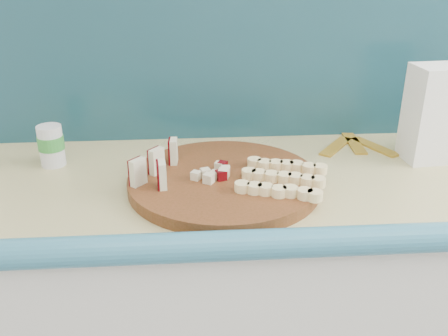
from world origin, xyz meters
name	(u,v)px	position (x,y,z in m)	size (l,w,h in m)	color
kitchen_counter	(380,315)	(0.10, 1.50, 0.46)	(2.20, 0.63, 0.91)	silver
backsplash	(376,50)	(0.10, 1.79, 1.16)	(2.20, 0.02, 0.50)	teal
cutting_board	(224,181)	(-0.36, 1.45, 0.92)	(0.45, 0.45, 0.03)	#472A0F
apple_wedges	(157,164)	(-0.51, 1.46, 0.97)	(0.11, 0.18, 0.06)	beige
apple_chunks	(213,170)	(-0.38, 1.46, 0.95)	(0.07, 0.07, 0.02)	beige
banana_slices	(283,178)	(-0.22, 1.41, 0.95)	(0.23, 0.21, 0.02)	#FDE39A
flour_bag	(437,114)	(0.20, 1.58, 1.03)	(0.15, 0.10, 0.25)	white
canister	(51,145)	(-0.79, 1.61, 0.97)	(0.07, 0.07, 0.11)	silver
banana_peel	(355,146)	(0.03, 1.68, 0.91)	(0.22, 0.19, 0.01)	gold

